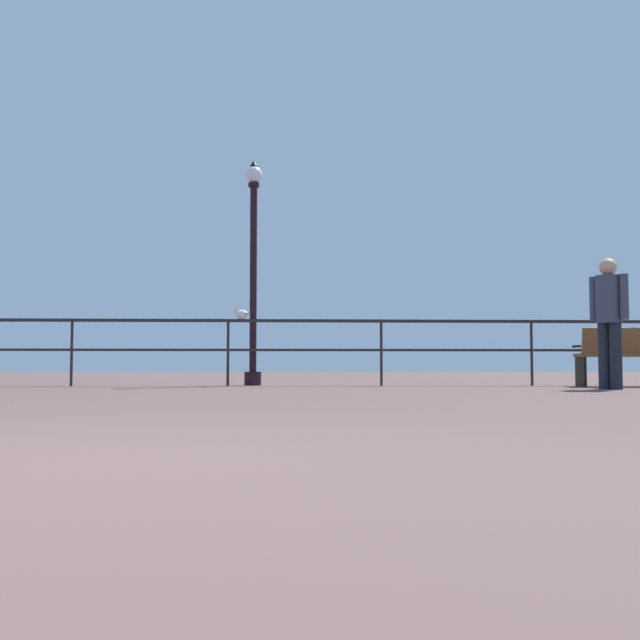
% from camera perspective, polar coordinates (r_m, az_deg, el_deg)
% --- Properties ---
extents(ground_plane, '(60.00, 60.00, 0.00)m').
position_cam_1_polar(ground_plane, '(2.72, -22.16, -10.31)').
color(ground_plane, brown).
extents(pier_railing, '(19.50, 0.05, 1.06)m').
position_cam_1_polar(pier_railing, '(11.89, -7.02, -1.21)').
color(pier_railing, black).
rests_on(pier_railing, ground_plane).
extents(bench_near_left, '(1.54, 0.67, 0.89)m').
position_cam_1_polar(bench_near_left, '(12.33, 22.50, -2.33)').
color(bench_near_left, brown).
rests_on(bench_near_left, ground_plane).
extents(lamppost_center, '(0.28, 0.28, 3.70)m').
position_cam_1_polar(lamppost_center, '(12.28, -5.10, 4.20)').
color(lamppost_center, black).
rests_on(lamppost_center, ground_plane).
extents(person_at_railing, '(0.37, 0.50, 1.79)m').
position_cam_1_polar(person_at_railing, '(10.90, 21.17, 0.43)').
color(person_at_railing, black).
rests_on(person_at_railing, ground_plane).
extents(seagull_on_rail, '(0.29, 0.37, 0.20)m').
position_cam_1_polar(seagull_on_rail, '(11.91, -6.04, 0.49)').
color(seagull_on_rail, white).
rests_on(seagull_on_rail, pier_railing).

